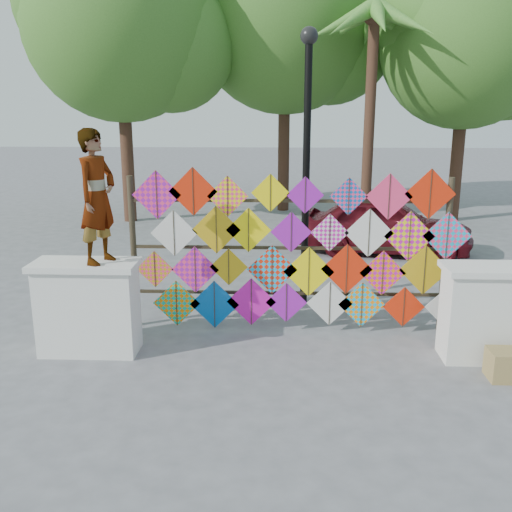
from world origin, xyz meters
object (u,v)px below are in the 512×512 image
Objects in this scene: vendor_woman at (97,197)px; lamppost at (307,143)px; kite_rack at (295,252)px; sedan at (386,225)px.

vendor_woman is 3.58m from lamppost.
kite_rack is at bearing -49.63° from vendor_woman.
lamppost reaches higher than kite_rack.
kite_rack reaches higher than sedan.
sedan is 0.86× the size of lamppost.
vendor_woman is at bearing -160.25° from kite_rack.
vendor_woman is at bearing 150.93° from sedan.
kite_rack is 1.30× the size of sedan.
sedan is (4.76, 5.66, -1.49)m from vendor_woman.
lamppost is (-1.99, -3.46, 2.04)m from sedan.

